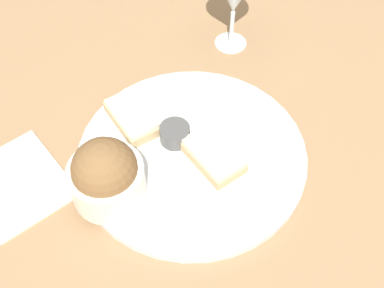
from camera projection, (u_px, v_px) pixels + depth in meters
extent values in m
plane|color=#93704C|center=(192.00, 157.00, 0.76)|extent=(4.00, 4.00, 0.00)
cylinder|color=silver|center=(192.00, 154.00, 0.75)|extent=(0.36, 0.36, 0.01)
cylinder|color=silver|center=(108.00, 182.00, 0.68)|extent=(0.11, 0.11, 0.06)
sphere|color=brown|center=(105.00, 170.00, 0.65)|extent=(0.09, 0.09, 0.09)
cylinder|color=#4C4C4C|center=(175.00, 134.00, 0.75)|extent=(0.05, 0.05, 0.03)
cylinder|color=beige|center=(175.00, 130.00, 0.74)|extent=(0.04, 0.04, 0.01)
cube|color=tan|center=(132.00, 119.00, 0.78)|extent=(0.11, 0.10, 0.02)
cube|color=#F4E5C1|center=(132.00, 113.00, 0.77)|extent=(0.11, 0.09, 0.01)
cube|color=tan|center=(214.00, 156.00, 0.73)|extent=(0.11, 0.10, 0.02)
cube|color=#F4E5C1|center=(214.00, 151.00, 0.72)|extent=(0.11, 0.09, 0.01)
cylinder|color=silver|center=(231.00, 42.00, 0.92)|extent=(0.06, 0.06, 0.01)
cylinder|color=silver|center=(232.00, 27.00, 0.89)|extent=(0.01, 0.01, 0.07)
cube|color=beige|center=(18.00, 182.00, 0.73)|extent=(0.20, 0.18, 0.01)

